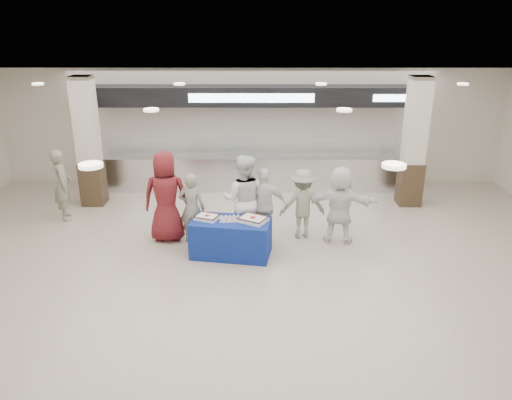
{
  "coord_description": "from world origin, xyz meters",
  "views": [
    {
      "loc": [
        0.15,
        -7.73,
        4.59
      ],
      "look_at": [
        0.13,
        1.6,
        1.07
      ],
      "focal_mm": 35.0,
      "sensor_mm": 36.0,
      "label": 1
    }
  ],
  "objects_px": {
    "soldier_a": "(192,208)",
    "soldier_bg": "(62,185)",
    "display_table": "(231,238)",
    "civilian_white": "(340,205)",
    "cupcake_tray": "(230,219)",
    "sheet_cake_left": "(207,217)",
    "chef_short": "(264,206)",
    "civilian_maroon": "(166,197)",
    "sheet_cake_right": "(253,219)",
    "soldier_b": "(302,204)",
    "chef_tall": "(244,200)"
  },
  "relations": [
    {
      "from": "chef_short",
      "to": "civilian_white",
      "type": "bearing_deg",
      "value": 177.62
    },
    {
      "from": "sheet_cake_right",
      "to": "soldier_a",
      "type": "bearing_deg",
      "value": 151.86
    },
    {
      "from": "soldier_b",
      "to": "soldier_a",
      "type": "bearing_deg",
      "value": 0.32
    },
    {
      "from": "sheet_cake_left",
      "to": "soldier_a",
      "type": "bearing_deg",
      "value": 123.5
    },
    {
      "from": "civilian_maroon",
      "to": "chef_short",
      "type": "bearing_deg",
      "value": 177.38
    },
    {
      "from": "civilian_white",
      "to": "cupcake_tray",
      "type": "bearing_deg",
      "value": 24.89
    },
    {
      "from": "cupcake_tray",
      "to": "soldier_b",
      "type": "relative_size",
      "value": 0.28
    },
    {
      "from": "soldier_a",
      "to": "soldier_b",
      "type": "xyz_separation_m",
      "value": [
        2.33,
        0.25,
        0.0
      ]
    },
    {
      "from": "sheet_cake_left",
      "to": "chef_short",
      "type": "xyz_separation_m",
      "value": [
        1.14,
        0.56,
        0.02
      ]
    },
    {
      "from": "chef_short",
      "to": "soldier_b",
      "type": "height_order",
      "value": "chef_short"
    },
    {
      "from": "display_table",
      "to": "civilian_white",
      "type": "distance_m",
      "value": 2.38
    },
    {
      "from": "sheet_cake_left",
      "to": "chef_short",
      "type": "bearing_deg",
      "value": 26.02
    },
    {
      "from": "display_table",
      "to": "chef_short",
      "type": "relative_size",
      "value": 0.95
    },
    {
      "from": "sheet_cake_left",
      "to": "cupcake_tray",
      "type": "distance_m",
      "value": 0.46
    },
    {
      "from": "sheet_cake_right",
      "to": "sheet_cake_left",
      "type": "bearing_deg",
      "value": 172.07
    },
    {
      "from": "sheet_cake_right",
      "to": "cupcake_tray",
      "type": "distance_m",
      "value": 0.46
    },
    {
      "from": "display_table",
      "to": "sheet_cake_right",
      "type": "xyz_separation_m",
      "value": [
        0.44,
        -0.04,
        0.43
      ]
    },
    {
      "from": "chef_short",
      "to": "chef_tall",
      "type": "bearing_deg",
      "value": -2.38
    },
    {
      "from": "civilian_maroon",
      "to": "soldier_bg",
      "type": "relative_size",
      "value": 1.16
    },
    {
      "from": "chef_short",
      "to": "cupcake_tray",
      "type": "bearing_deg",
      "value": 39.53
    },
    {
      "from": "display_table",
      "to": "civilian_white",
      "type": "xyz_separation_m",
      "value": [
        2.24,
        0.64,
        0.46
      ]
    },
    {
      "from": "chef_tall",
      "to": "chef_short",
      "type": "xyz_separation_m",
      "value": [
        0.42,
        0.0,
        -0.14
      ]
    },
    {
      "from": "soldier_b",
      "to": "display_table",
      "type": "bearing_deg",
      "value": 25.05
    },
    {
      "from": "sheet_cake_left",
      "to": "soldier_a",
      "type": "relative_size",
      "value": 0.34
    },
    {
      "from": "civilian_white",
      "to": "soldier_bg",
      "type": "xyz_separation_m",
      "value": [
        -6.25,
        1.26,
        0.01
      ]
    },
    {
      "from": "cupcake_tray",
      "to": "soldier_a",
      "type": "height_order",
      "value": "soldier_a"
    },
    {
      "from": "sheet_cake_right",
      "to": "chef_tall",
      "type": "height_order",
      "value": "chef_tall"
    },
    {
      "from": "display_table",
      "to": "sheet_cake_right",
      "type": "relative_size",
      "value": 2.42
    },
    {
      "from": "chef_short",
      "to": "civilian_white",
      "type": "xyz_separation_m",
      "value": [
        1.57,
        0.0,
        0.02
      ]
    },
    {
      "from": "display_table",
      "to": "soldier_b",
      "type": "distance_m",
      "value": 1.78
    },
    {
      "from": "civilian_maroon",
      "to": "chef_tall",
      "type": "distance_m",
      "value": 1.64
    },
    {
      "from": "cupcake_tray",
      "to": "civilian_maroon",
      "type": "distance_m",
      "value": 1.56
    },
    {
      "from": "soldier_a",
      "to": "soldier_bg",
      "type": "relative_size",
      "value": 0.9
    },
    {
      "from": "civilian_maroon",
      "to": "sheet_cake_left",
      "type": "bearing_deg",
      "value": 144.38
    },
    {
      "from": "display_table",
      "to": "soldier_a",
      "type": "xyz_separation_m",
      "value": [
        -0.84,
        0.64,
        0.39
      ]
    },
    {
      "from": "sheet_cake_right",
      "to": "soldier_b",
      "type": "xyz_separation_m",
      "value": [
        1.05,
        0.94,
        -0.04
      ]
    },
    {
      "from": "display_table",
      "to": "soldier_b",
      "type": "relative_size",
      "value": 1.02
    },
    {
      "from": "sheet_cake_right",
      "to": "chef_short",
      "type": "bearing_deg",
      "value": 71.3
    },
    {
      "from": "cupcake_tray",
      "to": "soldier_bg",
      "type": "relative_size",
      "value": 0.25
    },
    {
      "from": "sheet_cake_left",
      "to": "chef_tall",
      "type": "bearing_deg",
      "value": 37.83
    },
    {
      "from": "chef_short",
      "to": "display_table",
      "type": "bearing_deg",
      "value": 41.31
    },
    {
      "from": "civilian_maroon",
      "to": "sheet_cake_right",
      "type": "bearing_deg",
      "value": 156.91
    },
    {
      "from": "sheet_cake_right",
      "to": "chef_short",
      "type": "relative_size",
      "value": 0.39
    },
    {
      "from": "soldier_b",
      "to": "chef_short",
      "type": "bearing_deg",
      "value": 11.3
    },
    {
      "from": "sheet_cake_left",
      "to": "display_table",
      "type": "bearing_deg",
      "value": -9.97
    },
    {
      "from": "cupcake_tray",
      "to": "chef_short",
      "type": "xyz_separation_m",
      "value": [
        0.68,
        0.61,
        0.03
      ]
    },
    {
      "from": "civilian_maroon",
      "to": "chef_tall",
      "type": "bearing_deg",
      "value": 176.62
    },
    {
      "from": "display_table",
      "to": "sheet_cake_left",
      "type": "relative_size",
      "value": 2.96
    },
    {
      "from": "cupcake_tray",
      "to": "civilian_maroon",
      "type": "xyz_separation_m",
      "value": [
        -1.37,
        0.72,
        0.19
      ]
    },
    {
      "from": "display_table",
      "to": "soldier_b",
      "type": "bearing_deg",
      "value": 40.24
    }
  ]
}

